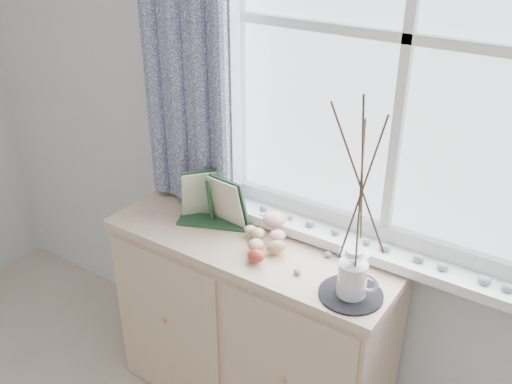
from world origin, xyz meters
TOP-DOWN VIEW (x-y plane):
  - sideboard at (-0.15, 1.75)m, footprint 1.20×0.45m
  - botanical_book at (-0.36, 1.74)m, footprint 0.36×0.25m
  - toadstool_cluster at (-0.11, 1.83)m, footprint 0.18×0.15m
  - wooden_eggs at (-0.07, 1.70)m, footprint 0.17×0.18m
  - songbird_figurine at (-0.21, 1.86)m, footprint 0.12×0.07m
  - crocheted_doily at (0.32, 1.65)m, footprint 0.22×0.22m
  - twig_pitcher at (0.32, 1.65)m, footprint 0.28×0.28m
  - sideboard_pebbles at (0.20, 1.71)m, footprint 0.25×0.19m

SIDE VIEW (x-z plane):
  - sideboard at x=-0.15m, z-range 0.00..0.85m
  - crocheted_doily at x=0.32m, z-range 0.85..0.86m
  - sideboard_pebbles at x=0.20m, z-range 0.85..0.87m
  - songbird_figurine at x=-0.21m, z-range 0.85..0.91m
  - wooden_eggs at x=-0.07m, z-range 0.84..0.92m
  - toadstool_cluster at x=-0.11m, z-range 0.86..0.94m
  - botanical_book at x=-0.36m, z-range 0.85..1.08m
  - twig_pitcher at x=0.32m, z-range 0.91..1.66m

